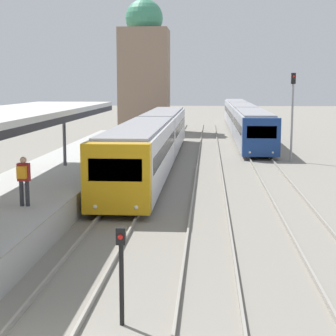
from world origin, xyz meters
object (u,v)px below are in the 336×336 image
(person_on_platform, at_px, (23,177))
(train_far, at_px, (243,117))
(signal_post_near, at_px, (121,266))
(train_near, at_px, (154,138))
(signal_mast_far, at_px, (292,107))

(person_on_platform, xyz_separation_m, train_far, (9.60, 40.03, -0.35))
(person_on_platform, xyz_separation_m, signal_post_near, (4.32, -6.81, -0.69))
(train_near, bearing_deg, train_far, 73.44)
(signal_post_near, bearing_deg, train_far, 83.58)
(train_near, bearing_deg, signal_post_near, -86.18)
(train_near, xyz_separation_m, signal_mast_far, (8.78, 1.94, 1.88))
(person_on_platform, bearing_deg, train_far, 76.52)
(train_near, height_order, signal_mast_far, signal_mast_far)
(person_on_platform, bearing_deg, signal_mast_far, 58.64)
(person_on_platform, height_order, train_far, train_far)
(train_far, height_order, signal_post_near, train_far)
(train_near, relative_size, signal_mast_far, 5.22)
(train_near, height_order, train_far, train_near)
(train_far, distance_m, signal_post_near, 47.14)
(train_near, relative_size, train_far, 0.71)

